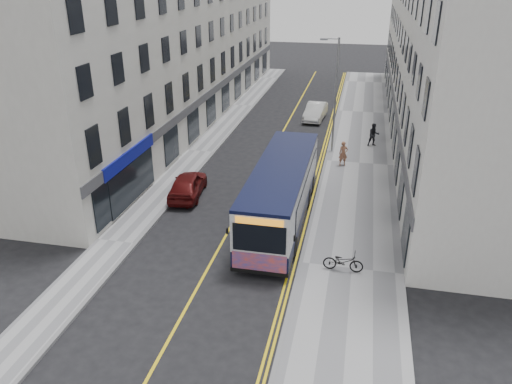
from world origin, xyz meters
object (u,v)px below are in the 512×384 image
at_px(bicycle, 343,261).
at_px(pedestrian_far, 374,135).
at_px(car_maroon, 188,185).
at_px(streetlamp, 335,92).
at_px(pedestrian_near, 343,154).
at_px(car_white, 315,112).
at_px(city_bus, 281,191).

xyz_separation_m(bicycle, pedestrian_far, (1.26, 17.28, 0.38)).
relative_size(bicycle, car_maroon, 0.42).
relative_size(streetlamp, car_maroon, 1.92).
height_order(bicycle, pedestrian_near, pedestrian_near).
relative_size(bicycle, car_white, 0.40).
xyz_separation_m(pedestrian_near, pedestrian_far, (1.97, 4.49, 0.02)).
height_order(streetlamp, pedestrian_near, streetlamp).
height_order(city_bus, pedestrian_near, city_bus).
distance_m(pedestrian_far, car_white, 8.11).
bearing_deg(pedestrian_far, pedestrian_near, -128.55).
xyz_separation_m(streetlamp, pedestrian_far, (2.96, 1.78, -3.42)).
relative_size(pedestrian_near, pedestrian_far, 0.97).
distance_m(pedestrian_near, car_maroon, 10.79).
bearing_deg(pedestrian_far, car_maroon, -148.42).
relative_size(streetlamp, pedestrian_far, 4.76).
distance_m(city_bus, car_maroon, 6.26).
bearing_deg(streetlamp, pedestrian_far, 31.10).
bearing_deg(car_white, city_bus, -85.06).
relative_size(bicycle, pedestrian_near, 1.06).
relative_size(pedestrian_near, car_maroon, 0.39).
bearing_deg(car_maroon, city_bus, 154.40).
bearing_deg(city_bus, bicycle, -50.38).
bearing_deg(bicycle, city_bus, 40.89).
distance_m(streetlamp, pedestrian_near, 4.49).
bearing_deg(city_bus, car_maroon, 160.58).
bearing_deg(city_bus, pedestrian_far, 70.26).
xyz_separation_m(city_bus, pedestrian_far, (4.71, 13.12, -0.79)).
bearing_deg(car_maroon, streetlamp, -135.38).
distance_m(city_bus, car_white, 19.57).
height_order(car_white, car_maroon, car_maroon).
bearing_deg(bicycle, car_maroon, 57.41).
relative_size(city_bus, car_white, 2.56).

